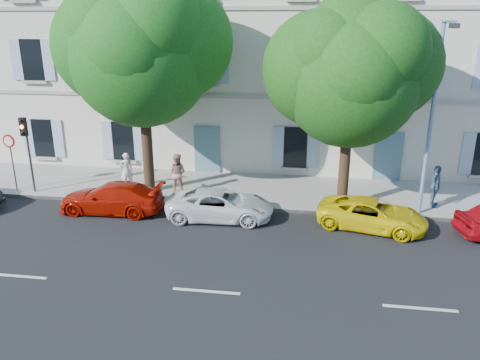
% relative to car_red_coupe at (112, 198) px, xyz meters
% --- Properties ---
extents(ground, '(90.00, 90.00, 0.00)m').
position_rel_car_red_coupe_xyz_m(ground, '(5.08, -1.31, -0.62)').
color(ground, black).
extents(sidewalk, '(36.00, 4.50, 0.15)m').
position_rel_car_red_coupe_xyz_m(sidewalk, '(5.08, 3.14, -0.54)').
color(sidewalk, '#A09E96').
rests_on(sidewalk, ground).
extents(kerb, '(36.00, 0.16, 0.16)m').
position_rel_car_red_coupe_xyz_m(kerb, '(5.08, 0.97, -0.54)').
color(kerb, '#9E998E').
rests_on(kerb, ground).
extents(building, '(28.00, 7.00, 12.00)m').
position_rel_car_red_coupe_xyz_m(building, '(5.08, 8.89, 5.38)').
color(building, beige).
rests_on(building, ground).
extents(car_red_coupe, '(4.25, 1.76, 1.23)m').
position_rel_car_red_coupe_xyz_m(car_red_coupe, '(0.00, 0.00, 0.00)').
color(car_red_coupe, '#AB1204').
rests_on(car_red_coupe, ground).
extents(car_white_coupe, '(4.27, 2.09, 1.17)m').
position_rel_car_red_coupe_xyz_m(car_white_coupe, '(4.52, -0.04, -0.03)').
color(car_white_coupe, white).
rests_on(car_white_coupe, ground).
extents(car_yellow_supercar, '(4.37, 2.78, 1.12)m').
position_rel_car_red_coupe_xyz_m(car_yellow_supercar, '(10.36, -0.12, -0.05)').
color(car_yellow_supercar, yellow).
rests_on(car_yellow_supercar, ground).
extents(tree_left, '(5.97, 5.97, 9.25)m').
position_rel_car_red_coupe_xyz_m(tree_left, '(0.86, 2.23, 5.49)').
color(tree_left, '#3A2819').
rests_on(tree_left, sidewalk).
extents(tree_right, '(5.29, 5.29, 8.15)m').
position_rel_car_red_coupe_xyz_m(tree_right, '(9.35, 1.53, 4.76)').
color(tree_right, '#3A2819').
rests_on(tree_right, sidewalk).
extents(traffic_light, '(0.28, 0.38, 3.40)m').
position_rel_car_red_coupe_xyz_m(traffic_light, '(-4.27, 1.30, 2.00)').
color(traffic_light, '#383A3D').
rests_on(traffic_light, sidewalk).
extents(road_sign, '(0.60, 0.10, 2.59)m').
position_rel_car_red_coupe_xyz_m(road_sign, '(-5.19, 1.46, 1.40)').
color(road_sign, '#383A3D').
rests_on(road_sign, sidewalk).
extents(street_lamp, '(0.26, 1.57, 7.35)m').
position_rel_car_red_coupe_xyz_m(street_lamp, '(12.39, 1.14, 3.70)').
color(street_lamp, '#7293BF').
rests_on(street_lamp, sidewalk).
extents(pedestrian_a, '(0.72, 0.70, 1.67)m').
position_rel_car_red_coupe_xyz_m(pedestrian_a, '(-0.29, 2.49, 0.37)').
color(pedestrian_a, silver).
rests_on(pedestrian_a, sidewalk).
extents(pedestrian_b, '(0.94, 0.78, 1.79)m').
position_rel_car_red_coupe_xyz_m(pedestrian_b, '(2.16, 2.22, 0.43)').
color(pedestrian_b, tan).
rests_on(pedestrian_b, sidewalk).
extents(pedestrian_c, '(0.58, 1.09, 1.77)m').
position_rel_car_red_coupe_xyz_m(pedestrian_c, '(13.11, 2.11, 0.42)').
color(pedestrian_c, slate).
rests_on(pedestrian_c, sidewalk).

